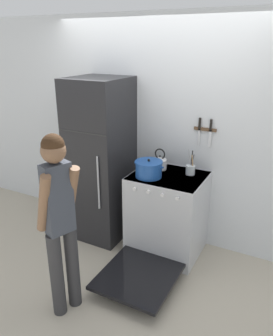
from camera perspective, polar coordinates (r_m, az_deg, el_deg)
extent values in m
plane|color=#B2A893|center=(4.28, 3.06, -10.62)|extent=(14.00, 14.00, 0.00)
cube|color=silver|center=(3.79, 3.62, 6.22)|extent=(10.00, 0.06, 2.55)
cube|color=black|center=(3.85, -6.23, 1.26)|extent=(0.61, 0.66, 1.90)
cube|color=#2D2D2D|center=(3.47, -9.53, 6.10)|extent=(0.60, 0.01, 0.01)
cylinder|color=#B2B5BA|center=(3.53, -6.67, -2.65)|extent=(0.02, 0.02, 0.61)
cube|color=silver|center=(3.68, 5.34, -7.95)|extent=(0.77, 0.65, 0.93)
cube|color=black|center=(3.49, 5.59, -1.43)|extent=(0.75, 0.63, 0.02)
cube|color=black|center=(3.45, 3.41, -10.24)|extent=(0.67, 0.05, 0.71)
cylinder|color=black|center=(3.44, 2.11, -1.55)|extent=(0.21, 0.21, 0.01)
cylinder|color=black|center=(3.32, 7.50, -2.61)|extent=(0.21, 0.21, 0.01)
cylinder|color=black|center=(3.66, 3.87, -0.16)|extent=(0.21, 0.21, 0.01)
cylinder|color=black|center=(3.54, 8.98, -1.10)|extent=(0.21, 0.21, 0.01)
cylinder|color=silver|center=(3.32, -0.35, -3.65)|extent=(0.04, 0.02, 0.04)
cylinder|color=silver|center=(3.26, 2.04, -4.18)|extent=(0.04, 0.02, 0.04)
cylinder|color=silver|center=(3.20, 4.53, -4.71)|extent=(0.04, 0.02, 0.04)
cylinder|color=silver|center=(3.15, 7.10, -5.26)|extent=(0.04, 0.02, 0.04)
cube|color=black|center=(3.35, 0.29, -18.32)|extent=(0.71, 0.75, 0.04)
cube|color=#99999E|center=(3.64, 4.82, -9.13)|extent=(0.63, 0.36, 0.01)
cylinder|color=#1E4C9E|center=(3.41, 2.13, -0.32)|extent=(0.28, 0.28, 0.15)
cylinder|color=#1E4C9E|center=(3.38, 2.15, 1.03)|extent=(0.29, 0.29, 0.02)
sphere|color=black|center=(3.37, 2.15, 1.36)|extent=(0.03, 0.03, 0.03)
cylinder|color=#1E4C9E|center=(3.45, -0.11, 0.93)|extent=(0.03, 0.02, 0.02)
cylinder|color=#1E4C9E|center=(3.33, 4.46, 0.10)|extent=(0.03, 0.02, 0.02)
cylinder|color=silver|center=(3.63, 4.06, 0.67)|extent=(0.16, 0.16, 0.11)
cone|color=silver|center=(3.61, 4.09, 1.71)|extent=(0.15, 0.15, 0.03)
sphere|color=black|center=(3.60, 4.10, 2.08)|extent=(0.02, 0.02, 0.02)
cone|color=silver|center=(3.60, 5.14, 0.64)|extent=(0.09, 0.03, 0.08)
torus|color=black|center=(3.59, 4.11, 2.46)|extent=(0.12, 0.01, 0.12)
cylinder|color=silver|center=(3.52, 9.36, -0.32)|extent=(0.10, 0.10, 0.10)
cylinder|color=#9E7547|center=(3.49, 9.75, 0.64)|extent=(0.04, 0.02, 0.20)
cylinder|color=#232326|center=(3.51, 9.55, 1.16)|extent=(0.03, 0.01, 0.24)
cylinder|color=#B2B5BA|center=(3.51, 9.20, 1.31)|extent=(0.04, 0.02, 0.26)
cylinder|color=#4C4C51|center=(3.50, 9.60, 0.82)|extent=(0.05, 0.02, 0.21)
cylinder|color=#2D2D30|center=(3.00, -13.71, -17.66)|extent=(0.12, 0.12, 0.79)
cylinder|color=#2D2D30|center=(3.06, -11.06, -16.56)|extent=(0.12, 0.12, 0.79)
cube|color=#383D47|center=(2.66, -13.53, -5.24)|extent=(0.19, 0.25, 0.60)
cylinder|color=brown|center=(2.61, -15.86, -6.00)|extent=(0.25, 0.15, 0.53)
cylinder|color=brown|center=(2.72, -11.29, -4.50)|extent=(0.25, 0.15, 0.53)
sphere|color=brown|center=(2.52, -14.29, 2.93)|extent=(0.19, 0.19, 0.19)
sphere|color=#382314|center=(2.50, -14.38, 3.87)|extent=(0.18, 0.18, 0.18)
cube|color=brown|center=(3.54, 11.86, 6.61)|extent=(0.24, 0.02, 0.03)
cube|color=silver|center=(3.57, 10.79, 5.29)|extent=(0.02, 0.00, 0.18)
cube|color=black|center=(3.53, 10.95, 7.64)|extent=(0.02, 0.02, 0.12)
cube|color=silver|center=(3.54, 12.64, 5.00)|extent=(0.03, 0.00, 0.19)
cube|color=black|center=(3.50, 12.83, 7.35)|extent=(0.02, 0.02, 0.12)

